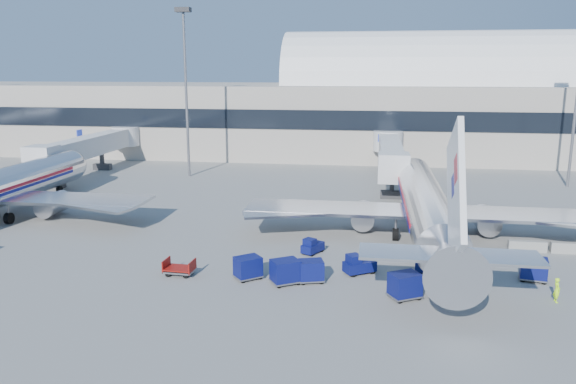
% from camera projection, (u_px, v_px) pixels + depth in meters
% --- Properties ---
extents(ground, '(260.00, 260.00, 0.00)m').
position_uv_depth(ground, '(307.00, 249.00, 46.75)').
color(ground, gray).
rests_on(ground, ground).
extents(terminal, '(170.00, 28.15, 21.00)m').
position_uv_depth(terminal, '(267.00, 109.00, 101.15)').
color(terminal, '#B2AA9E').
rests_on(terminal, ground).
extents(airliner_main, '(32.00, 37.26, 12.07)m').
position_uv_depth(airliner_main, '(426.00, 206.00, 49.04)').
color(airliner_main, silver).
rests_on(airliner_main, ground).
extents(jetbridge_near, '(4.40, 27.50, 6.25)m').
position_uv_depth(jetbridge_near, '(390.00, 152.00, 74.59)').
color(jetbridge_near, silver).
rests_on(jetbridge_near, ground).
extents(jetbridge_mid, '(4.40, 27.50, 6.25)m').
position_uv_depth(jetbridge_mid, '(94.00, 145.00, 80.59)').
color(jetbridge_mid, silver).
rests_on(jetbridge_mid, ground).
extents(mast_west, '(2.00, 1.20, 22.60)m').
position_uv_depth(mast_west, '(185.00, 68.00, 75.42)').
color(mast_west, slate).
rests_on(mast_west, ground).
extents(barrier_near, '(3.00, 0.55, 0.90)m').
position_uv_depth(barrier_near, '(527.00, 246.00, 46.01)').
color(barrier_near, '#9E9E96').
rests_on(barrier_near, ground).
extents(barrier_mid, '(3.00, 0.55, 0.90)m').
position_uv_depth(barrier_mid, '(570.00, 248.00, 45.54)').
color(barrier_mid, '#9E9E96').
rests_on(barrier_mid, ground).
extents(tug_lead, '(2.55, 2.18, 1.49)m').
position_uv_depth(tug_lead, '(358.00, 265.00, 40.98)').
color(tug_lead, '#0B1053').
rests_on(tug_lead, ground).
extents(tug_right, '(2.76, 1.92, 1.63)m').
position_uv_depth(tug_right, '(433.00, 264.00, 40.93)').
color(tug_right, '#0B1053').
rests_on(tug_right, ground).
extents(tug_left, '(1.86, 2.26, 1.32)m').
position_uv_depth(tug_left, '(312.00, 246.00, 45.51)').
color(tug_left, '#0B1053').
rests_on(tug_left, ground).
extents(cart_train_a, '(2.08, 1.79, 1.56)m').
position_uv_depth(cart_train_a, '(311.00, 271.00, 39.36)').
color(cart_train_a, '#0B1053').
rests_on(cart_train_a, ground).
extents(cart_train_b, '(2.45, 2.29, 1.72)m').
position_uv_depth(cart_train_b, '(285.00, 271.00, 38.98)').
color(cart_train_b, '#0B1053').
rests_on(cart_train_b, ground).
extents(cart_train_c, '(2.32, 2.26, 1.63)m').
position_uv_depth(cart_train_c, '(248.00, 267.00, 39.92)').
color(cart_train_c, '#0B1053').
rests_on(cart_train_c, ground).
extents(cart_solo_near, '(2.44, 2.27, 1.72)m').
position_uv_depth(cart_solo_near, '(405.00, 285.00, 36.47)').
color(cart_solo_near, '#0B1053').
rests_on(cart_solo_near, ground).
extents(cart_solo_far, '(2.11, 1.76, 1.64)m').
position_uv_depth(cart_solo_far, '(534.00, 269.00, 39.58)').
color(cart_solo_far, '#0B1053').
rests_on(cart_solo_far, ground).
extents(cart_open_red, '(2.20, 1.61, 0.57)m').
position_uv_depth(cart_open_red, '(180.00, 270.00, 40.76)').
color(cart_open_red, slate).
rests_on(cart_open_red, ground).
extents(ramp_worker, '(0.44, 0.63, 1.63)m').
position_uv_depth(ramp_worker, '(557.00, 290.00, 35.95)').
color(ramp_worker, '#B1FF1A').
rests_on(ramp_worker, ground).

